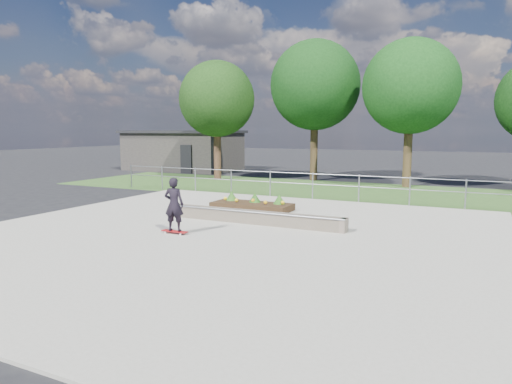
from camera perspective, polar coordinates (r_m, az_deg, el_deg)
ground at (r=13.09m, az=-3.67°, el=-5.52°), size 120.00×120.00×0.00m
grass_verge at (r=23.15m, az=9.86°, el=0.18°), size 30.00×8.00×0.02m
concrete_slab at (r=13.08m, az=-3.67°, el=-5.39°), size 15.00×15.00×0.06m
fence at (r=19.74m, az=7.10°, el=1.18°), size 20.06×0.06×1.20m
building at (r=35.49m, az=-9.07°, el=5.20°), size 8.40×5.40×3.00m
tree_far_left at (r=28.07m, az=-4.92°, el=11.47°), size 4.55×4.55×7.15m
tree_mid_left at (r=27.65m, az=7.39°, el=13.06°), size 5.25×5.25×8.25m
tree_mid_right at (r=25.39m, az=18.75°, el=12.35°), size 4.90×4.90×7.70m
grind_ledge at (r=14.47m, az=-0.31°, el=-3.16°), size 6.00×0.44×0.43m
planter_bed at (r=17.05m, az=-0.44°, el=-1.57°), size 3.00×1.20×0.61m
skateboarder at (r=13.13m, az=-10.21°, el=-1.56°), size 0.80×0.49×1.62m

